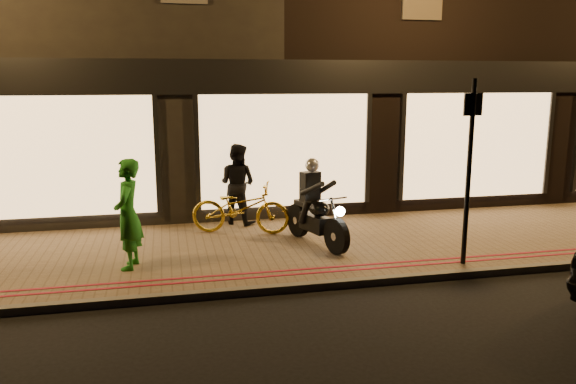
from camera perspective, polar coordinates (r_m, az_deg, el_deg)
The scene contains 10 objects.
ground at distance 8.62m, azimuth 5.29°, elevation -9.80°, with size 90.00×90.00×0.00m, color black.
sidewalk at distance 10.41m, azimuth 1.95°, elevation -5.62°, with size 50.00×4.00×0.12m, color brown.
kerb_stone at distance 8.64m, azimuth 5.19°, elevation -9.31°, with size 50.00×0.14×0.12m, color #59544C.
red_kerb_lines at distance 9.07m, azimuth 4.24°, elevation -7.86°, with size 50.00×0.26×0.01m.
building_row at distance 16.85m, azimuth -4.05°, elevation 15.27°, with size 48.00×10.11×8.50m.
motorcycle at distance 10.25m, azimuth 2.79°, elevation -2.00°, with size 0.79×1.89×1.59m.
sign_post at distance 9.41m, azimuth 17.95°, elevation 2.84°, with size 0.35×0.09×3.00m.
bicycle_gold at distance 11.03m, azimuth -4.86°, elevation -1.63°, with size 0.67×1.93×1.01m, color gold.
person_green at distance 9.25m, azimuth -15.95°, elevation -2.19°, with size 0.65×0.42×1.77m, color #207B21.
person_dark at distance 11.73m, azimuth -5.18°, elevation 0.82°, with size 0.82×0.64×1.68m, color black.
Camera 1 is at (-2.48, -7.64, 3.12)m, focal length 35.00 mm.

